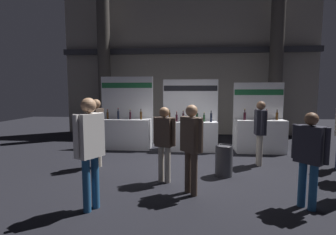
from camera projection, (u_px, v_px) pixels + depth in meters
ground_plane at (185, 166)px, 6.48m from camera, size 24.00×24.00×0.00m
hall_colonnade at (188, 60)px, 11.09m from camera, size 11.20×1.37×6.73m
exhibitor_booth_0 at (125, 130)px, 8.48m from camera, size 1.81×0.66×2.43m
exhibitor_booth_1 at (190, 133)px, 8.22m from camera, size 1.83×0.66×2.33m
exhibitor_booth_2 at (260, 133)px, 7.97m from camera, size 1.59×0.66×2.21m
trash_bin at (224, 161)px, 5.71m from camera, size 0.39×0.39×0.70m
visitor_1 at (97, 127)px, 6.27m from camera, size 0.30×0.50×1.73m
visitor_2 at (309, 152)px, 4.04m from camera, size 0.45×0.46×1.59m
visitor_4 at (90, 143)px, 3.97m from camera, size 0.41×0.52×1.82m
visitor_6 at (191, 142)px, 4.61m from camera, size 0.42×0.46×1.68m
visitor_7 at (260, 128)px, 6.48m from camera, size 0.25×0.49×1.68m
visitor_8 at (164, 139)px, 5.25m from camera, size 0.49×0.34×1.60m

